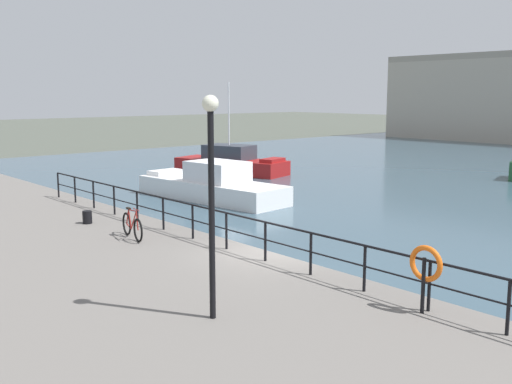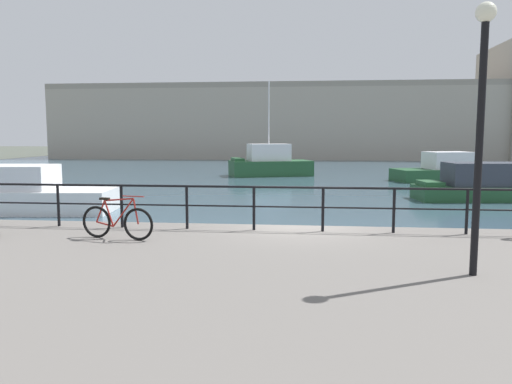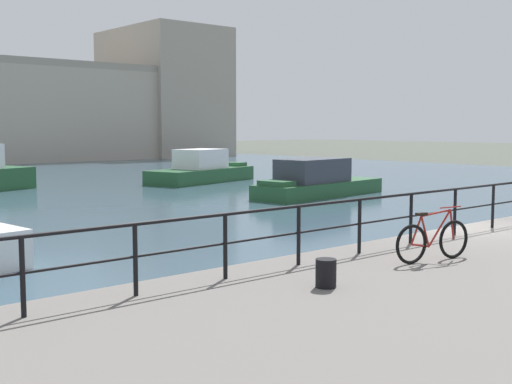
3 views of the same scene
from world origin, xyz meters
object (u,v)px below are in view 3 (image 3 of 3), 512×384
object	(u,v)px
moored_small_launch	(202,170)
moored_red_daysailer	(316,182)
mooring_bollard	(326,273)
parked_bicycle	(433,240)

from	to	relation	value
moored_small_launch	moored_red_daysailer	bearing A→B (deg)	-110.47
moored_small_launch	mooring_bollard	distance (m)	31.43
moored_red_daysailer	parked_bicycle	world-z (taller)	parked_bicycle
moored_small_launch	parked_bicycle	bearing A→B (deg)	-134.28
moored_red_daysailer	mooring_bollard	xyz separation A→B (m)	(-16.19, -15.77, 0.46)
moored_small_launch	parked_bicycle	xyz separation A→B (m)	(-14.07, -26.36, 0.63)
moored_red_daysailer	parked_bicycle	xyz separation A→B (m)	(-13.27, -15.69, 0.63)
moored_small_launch	mooring_bollard	world-z (taller)	moored_small_launch
mooring_bollard	moored_red_daysailer	bearing A→B (deg)	44.25
parked_bicycle	mooring_bollard	size ratio (longest dim) A/B	3.98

